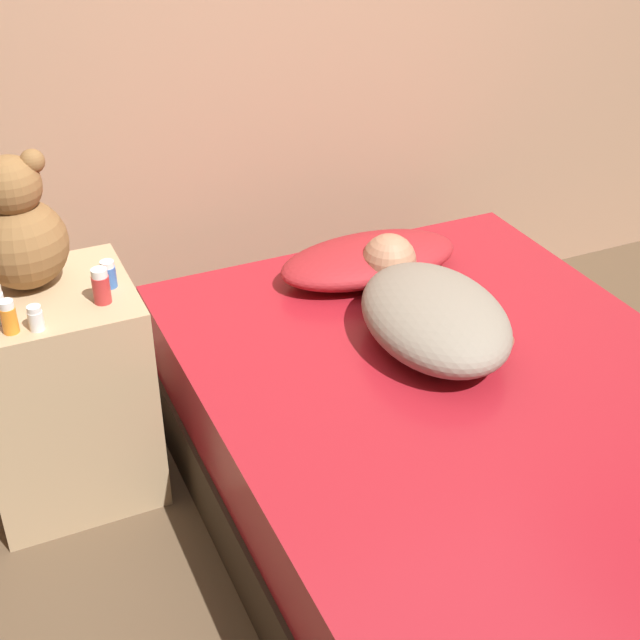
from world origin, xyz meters
name	(u,v)px	position (x,y,z in m)	size (l,w,h in m)	color
ground_plane	(461,519)	(0.00, 0.00, 0.00)	(12.00, 12.00, 0.00)	brown
bed	(467,459)	(0.00, 0.00, 0.23)	(1.39, 1.90, 0.46)	#2D2319
nightstand	(62,393)	(-0.99, 0.64, 0.33)	(0.47, 0.45, 0.67)	tan
pillow	(369,259)	(0.04, 0.69, 0.52)	(0.61, 0.32, 0.12)	maroon
person_lying	(430,310)	(0.03, 0.29, 0.55)	(0.46, 0.76, 0.18)	gray
teddy_bear	(19,230)	(-1.01, 0.71, 0.83)	(0.25, 0.25, 0.38)	brown
bottle_blue	(108,274)	(-0.81, 0.60, 0.70)	(0.04, 0.04, 0.08)	#3866B2
bottle_orange	(9,317)	(-1.09, 0.48, 0.71)	(0.04, 0.04, 0.09)	orange
bottle_red	(101,286)	(-0.85, 0.53, 0.71)	(0.05, 0.05, 0.10)	#B72D2D
bottle_white	(36,318)	(-1.03, 0.46, 0.70)	(0.04, 0.04, 0.07)	white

